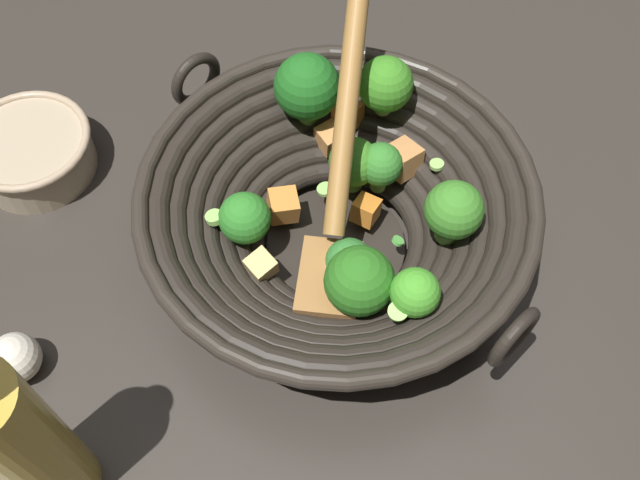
% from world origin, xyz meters
% --- Properties ---
extents(ground_plane, '(4.00, 4.00, 0.00)m').
position_xyz_m(ground_plane, '(0.00, 0.00, 0.00)').
color(ground_plane, '#332D28').
extents(wok, '(0.33, 0.34, 0.19)m').
position_xyz_m(wok, '(-0.00, -0.00, 0.06)').
color(wok, black).
rests_on(wok, ground).
extents(cooking_oil_bottle, '(0.06, 0.06, 0.25)m').
position_xyz_m(cooking_oil_bottle, '(0.25, 0.15, 0.10)').
color(cooking_oil_bottle, gold).
rests_on(cooking_oil_bottle, ground).
extents(prep_bowl, '(0.12, 0.12, 0.05)m').
position_xyz_m(prep_bowl, '(0.26, -0.16, 0.02)').
color(prep_bowl, tan).
rests_on(prep_bowl, ground).
extents(garlic_bulb, '(0.04, 0.04, 0.04)m').
position_xyz_m(garlic_bulb, '(0.28, 0.05, 0.02)').
color(garlic_bulb, silver).
rests_on(garlic_bulb, ground).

